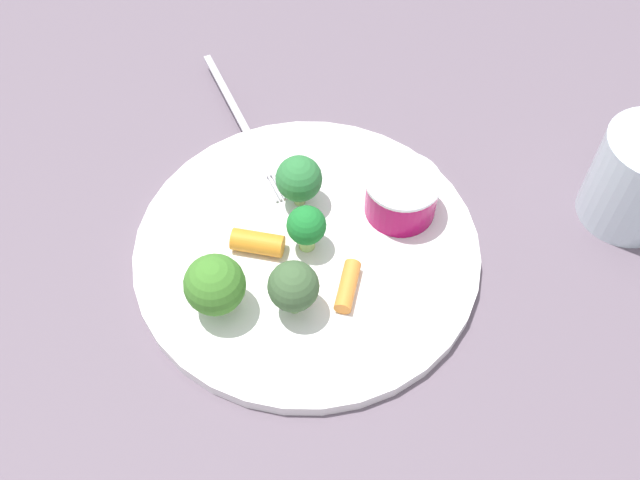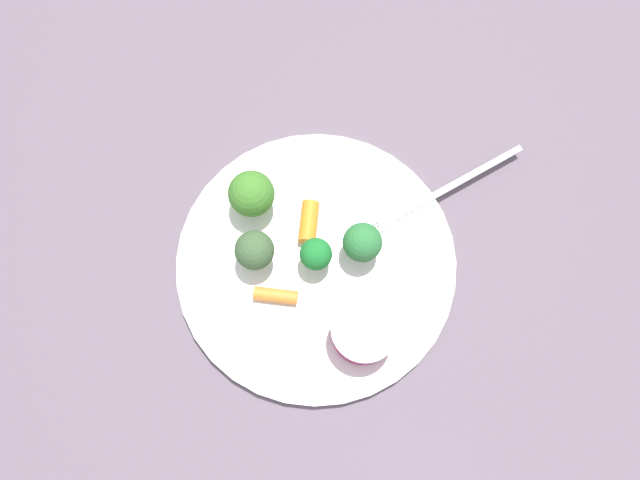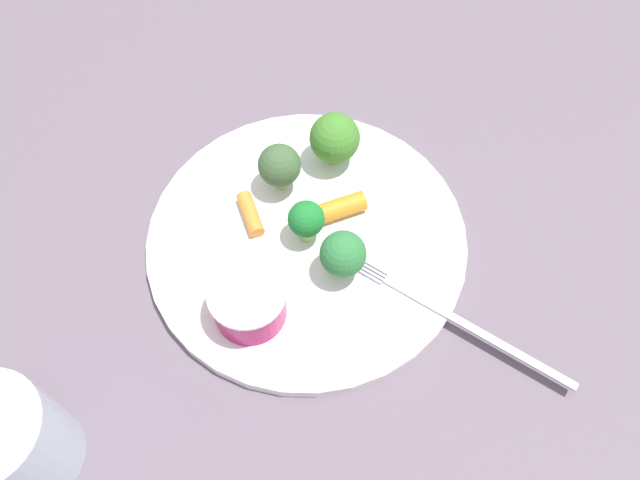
# 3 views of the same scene
# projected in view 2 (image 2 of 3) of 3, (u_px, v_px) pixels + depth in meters

# --- Properties ---
(ground_plane) EXTENTS (2.40, 2.40, 0.00)m
(ground_plane) POSITION_uv_depth(u_px,v_px,m) (316.00, 264.00, 0.63)
(ground_plane) COLOR #625461
(plate) EXTENTS (0.28, 0.28, 0.01)m
(plate) POSITION_uv_depth(u_px,v_px,m) (316.00, 263.00, 0.62)
(plate) COLOR white
(plate) RESTS_ON ground_plane
(sauce_cup) EXTENTS (0.06, 0.06, 0.04)m
(sauce_cup) POSITION_uv_depth(u_px,v_px,m) (363.00, 332.00, 0.57)
(sauce_cup) COLOR #990747
(sauce_cup) RESTS_ON plate
(broccoli_floret_0) EXTENTS (0.03, 0.03, 0.04)m
(broccoli_floret_0) POSITION_uv_depth(u_px,v_px,m) (319.00, 260.00, 0.59)
(broccoli_floret_0) COLOR #99C36C
(broccoli_floret_0) RESTS_ON plate
(broccoli_floret_1) EXTENTS (0.04, 0.04, 0.05)m
(broccoli_floret_1) POSITION_uv_depth(u_px,v_px,m) (255.00, 250.00, 0.59)
(broccoli_floret_1) COLOR #8AB967
(broccoli_floret_1) RESTS_ON plate
(broccoli_floret_2) EXTENTS (0.05, 0.05, 0.05)m
(broccoli_floret_2) POSITION_uv_depth(u_px,v_px,m) (251.00, 194.00, 0.60)
(broccoli_floret_2) COLOR #8CC26C
(broccoli_floret_2) RESTS_ON plate
(broccoli_floret_3) EXTENTS (0.04, 0.04, 0.05)m
(broccoli_floret_3) POSITION_uv_depth(u_px,v_px,m) (362.00, 243.00, 0.59)
(broccoli_floret_3) COLOR #8FB36A
(broccoli_floret_3) RESTS_ON plate
(carrot_stick_0) EXTENTS (0.04, 0.02, 0.01)m
(carrot_stick_0) POSITION_uv_depth(u_px,v_px,m) (276.00, 295.00, 0.60)
(carrot_stick_0) COLOR orange
(carrot_stick_0) RESTS_ON plate
(carrot_stick_1) EXTENTS (0.03, 0.04, 0.02)m
(carrot_stick_1) POSITION_uv_depth(u_px,v_px,m) (309.00, 222.00, 0.62)
(carrot_stick_1) COLOR orange
(carrot_stick_1) RESTS_ON plate
(fork) EXTENTS (0.13, 0.16, 0.00)m
(fork) POSITION_uv_depth(u_px,v_px,m) (439.00, 193.00, 0.63)
(fork) COLOR #B2ADB7
(fork) RESTS_ON plate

